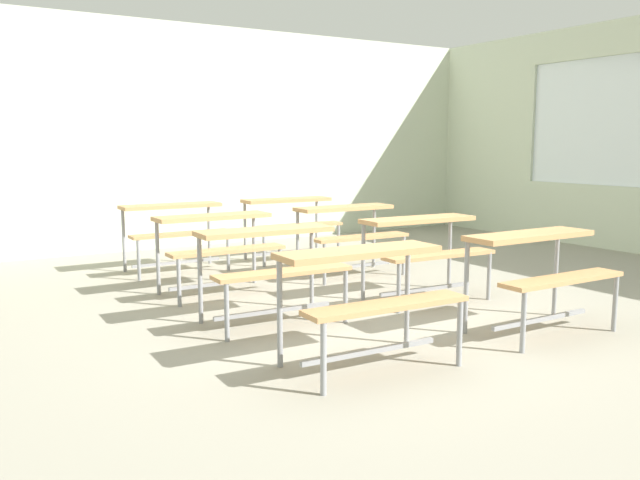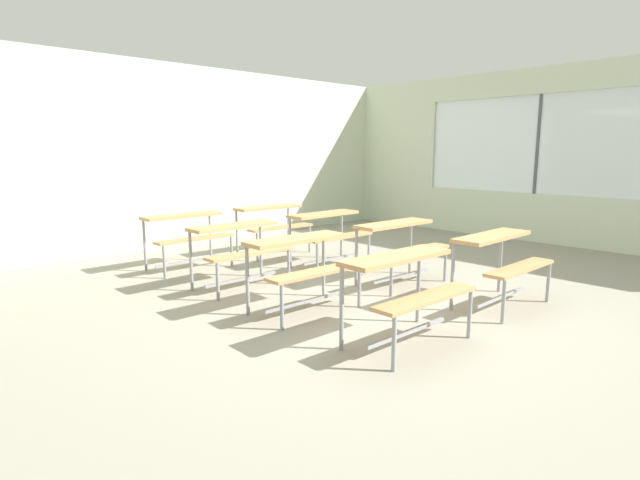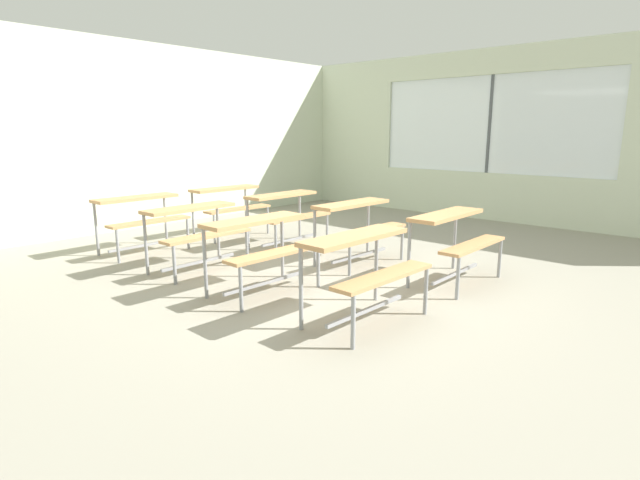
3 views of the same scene
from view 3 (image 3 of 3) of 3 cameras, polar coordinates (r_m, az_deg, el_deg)
ground at (r=5.29m, az=0.75°, el=-5.47°), size 10.00×9.00×0.05m
wall_back at (r=8.68m, az=-22.69°, el=10.83°), size 10.00×0.12×3.00m
wall_right at (r=9.35m, az=22.36°, el=10.57°), size 0.12×9.00×3.00m
desk_bench_r0c0 at (r=4.19m, az=5.09°, el=-1.96°), size 1.12×0.62×0.74m
desk_bench_r0c1 at (r=5.46m, az=15.21°, el=1.03°), size 1.10×0.59×0.74m
desk_bench_r1c0 at (r=4.97m, az=-6.72°, el=0.29°), size 1.12×0.62×0.74m
desk_bench_r1c1 at (r=6.07m, az=4.40°, el=2.56°), size 1.13×0.64×0.74m
desk_bench_r2c0 at (r=5.91m, az=-14.03°, el=1.95°), size 1.11×0.60×0.74m
desk_bench_r2c1 at (r=6.93m, az=-3.79°, el=3.80°), size 1.10×0.60×0.74m
desk_bench_r3c0 at (r=7.01m, az=-19.79°, el=3.18°), size 1.10×0.59×0.74m
desk_bench_r3c1 at (r=7.80m, az=-10.31°, el=4.58°), size 1.12×0.63×0.74m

